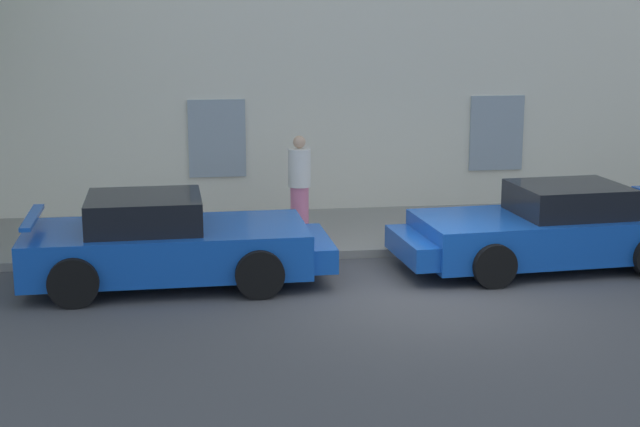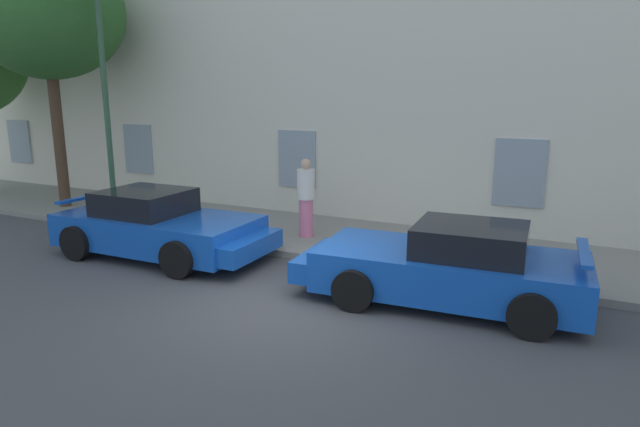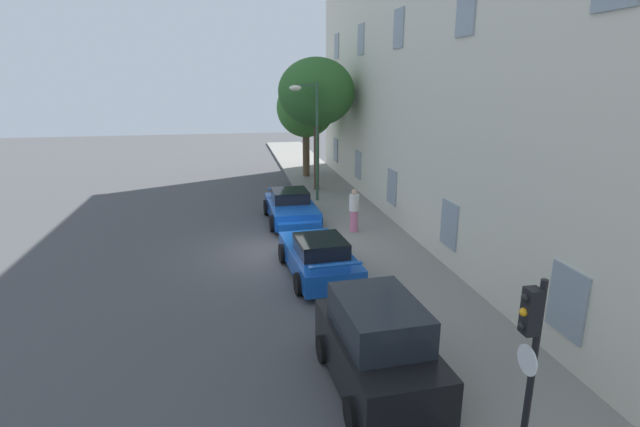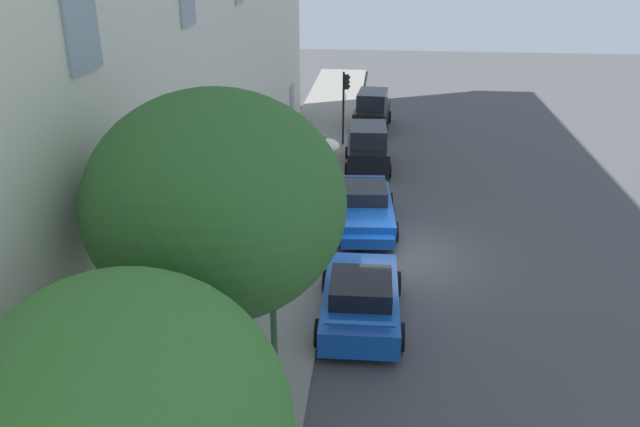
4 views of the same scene
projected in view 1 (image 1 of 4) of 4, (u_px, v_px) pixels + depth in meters
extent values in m
plane|color=#444447|center=(427.00, 294.00, 13.83)|extent=(80.00, 80.00, 0.00)
cube|color=gray|center=(375.00, 230.00, 17.47)|extent=(60.00, 3.33, 0.14)
cube|color=#8C99A3|center=(217.00, 138.00, 18.33)|extent=(1.10, 0.06, 1.50)
cube|color=#8C99A3|center=(496.00, 133.00, 19.11)|extent=(1.10, 0.06, 1.50)
cube|color=#144CB2|center=(167.00, 249.00, 14.27)|extent=(4.22, 2.02, 0.66)
cube|color=black|center=(144.00, 212.00, 14.10)|extent=(1.70, 1.58, 0.49)
cube|color=#144CB2|center=(288.00, 249.00, 14.58)|extent=(1.29, 1.80, 0.37)
cube|color=#144CB2|center=(32.00, 217.00, 13.85)|extent=(0.19, 1.65, 0.06)
cylinder|color=black|center=(248.00, 242.00, 15.45)|extent=(0.72, 0.25, 0.71)
cylinder|color=black|center=(260.00, 274.00, 13.59)|extent=(0.72, 0.25, 0.71)
cylinder|color=black|center=(84.00, 248.00, 15.04)|extent=(0.72, 0.25, 0.71)
cylinder|color=black|center=(73.00, 283.00, 13.18)|extent=(0.72, 0.25, 0.71)
cube|color=#144CB2|center=(549.00, 235.00, 15.21)|extent=(4.33, 2.12, 0.66)
cube|color=black|center=(569.00, 199.00, 15.15)|extent=(1.78, 1.58, 0.48)
cube|color=#144CB2|center=(438.00, 246.00, 14.85)|extent=(1.38, 1.77, 0.36)
cylinder|color=black|center=(494.00, 266.00, 14.11)|extent=(0.69, 0.29, 0.67)
cylinder|color=black|center=(451.00, 237.00, 15.86)|extent=(0.69, 0.29, 0.67)
cylinder|color=black|center=(595.00, 229.00, 16.39)|extent=(0.69, 0.29, 0.67)
cylinder|color=pink|center=(300.00, 210.00, 16.77)|extent=(0.33, 0.33, 0.87)
cylinder|color=silver|center=(299.00, 168.00, 16.60)|extent=(0.42, 0.42, 0.67)
sphere|color=tan|center=(299.00, 142.00, 16.50)|extent=(0.22, 0.22, 0.22)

